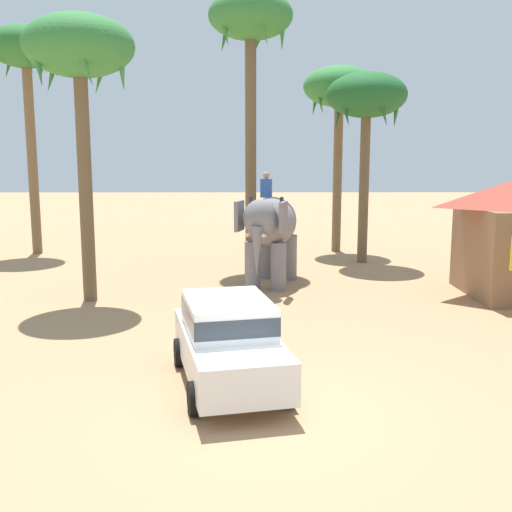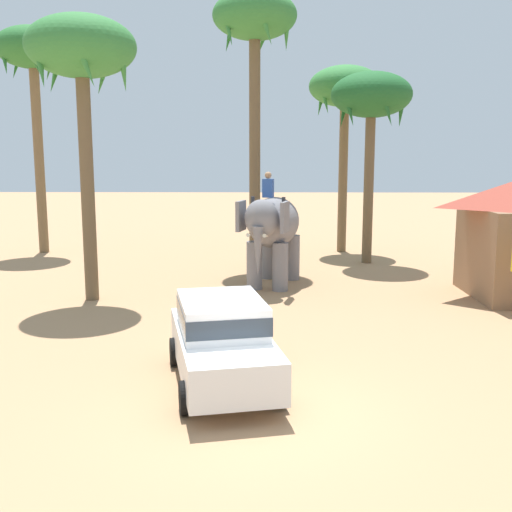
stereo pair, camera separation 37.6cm
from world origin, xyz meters
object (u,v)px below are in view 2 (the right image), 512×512
Objects in this scene: palm_tree_behind_elephant at (81,56)px; palm_tree_left_of_road at (33,56)px; palm_tree_far_back at (345,92)px; palm_tree_leaning_seaward at (255,27)px; car_sedan_foreground at (222,338)px; palm_tree_near_hut at (371,100)px; elephant_with_mahout at (272,228)px.

palm_tree_left_of_road reaches higher than palm_tree_behind_elephant.
palm_tree_far_back is 0.79× the size of palm_tree_leaning_seaward.
car_sedan_foreground is 0.44× the size of palm_tree_left_of_road.
palm_tree_leaning_seaward is (4.93, 5.79, 1.88)m from palm_tree_behind_elephant.
palm_tree_near_hut is at bearing 34.64° from palm_tree_behind_elephant.
palm_tree_far_back reaches higher than elephant_with_mahout.
palm_tree_far_back reaches higher than car_sedan_foreground.
palm_tree_left_of_road is 1.19× the size of palm_tree_far_back.
palm_tree_near_hut is at bearing 48.71° from elephant_with_mahout.
palm_tree_far_back is at bearing 1.95° from palm_tree_left_of_road.
palm_tree_left_of_road reaches higher than palm_tree_near_hut.
palm_tree_behind_elephant is 7.83m from palm_tree_leaning_seaward.
palm_tree_left_of_road is 0.94× the size of palm_tree_leaning_seaward.
palm_tree_far_back is (-0.68, 2.93, 0.59)m from palm_tree_near_hut.
palm_tree_leaning_seaward is at bearing 88.18° from car_sedan_foreground.
palm_tree_near_hut is 14.64m from palm_tree_left_of_road.
palm_tree_behind_elephant is at bearing -145.36° from palm_tree_near_hut.
palm_tree_behind_elephant reaches higher than palm_tree_near_hut.
palm_tree_far_back is 5.78m from palm_tree_leaning_seaward.
palm_tree_near_hut is (5.01, 13.53, 5.62)m from car_sedan_foreground.
palm_tree_left_of_road is 13.69m from palm_tree_far_back.
palm_tree_left_of_road reaches higher than car_sedan_foreground.
palm_tree_left_of_road is (-9.28, 16.00, 7.69)m from car_sedan_foreground.
palm_tree_leaning_seaward is (-4.60, -0.80, 2.61)m from palm_tree_near_hut.
palm_tree_near_hut is 3.07m from palm_tree_far_back.
elephant_with_mahout is 9.60m from palm_tree_far_back.
palm_tree_far_back is at bearing 47.09° from palm_tree_behind_elephant.
car_sedan_foreground is 1.09× the size of elephant_with_mahout.
car_sedan_foreground is 20.03m from palm_tree_left_of_road.
palm_tree_far_back is (8.85, 9.52, -0.14)m from palm_tree_behind_elephant.
palm_tree_left_of_road is (-4.75, 9.06, 1.34)m from palm_tree_behind_elephant.
palm_tree_near_hut is (9.53, 6.59, -0.73)m from palm_tree_behind_elephant.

